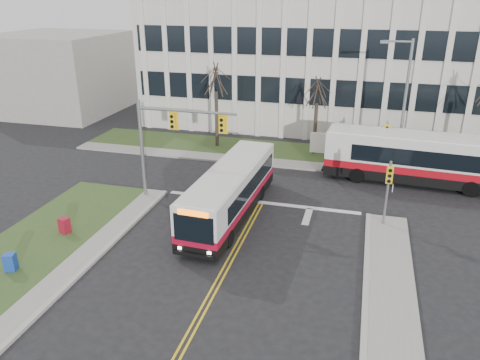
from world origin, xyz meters
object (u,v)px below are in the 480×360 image
Objects in this scene: newspaper_box_blue at (11,263)px; bus_cross at (421,160)px; bus_main at (231,193)px; directory_sign at (320,143)px; newspaper_box_red at (65,226)px; streetlight at (403,99)px.

bus_cross is at bearing 24.23° from newspaper_box_blue.
bus_main is 13.50m from bus_cross.
newspaper_box_blue is (-8.18, -8.30, -0.95)m from bus_main.
directory_sign reaches higher than newspaper_box_blue.
newspaper_box_red is (-7.93, -4.48, -0.95)m from bus_main.
newspaper_box_red is at bearing -147.94° from bus_main.
bus_main is at bearing 29.10° from newspaper_box_blue.
directory_sign reaches higher than newspaper_box_red.
directory_sign is at bearing 70.11° from newspaper_box_red.
streetlight is 9.68× the size of newspaper_box_blue.
directory_sign is 2.11× the size of newspaper_box_red.
bus_cross is 25.10m from newspaper_box_blue.
directory_sign is 19.85m from newspaper_box_red.
bus_main is 11.27× the size of newspaper_box_blue.
bus_main reaches higher than directory_sign.
directory_sign is at bearing 74.22° from bus_main.
newspaper_box_blue is (-17.53, -18.51, -4.72)m from streetlight.
streetlight is 14.34m from bus_main.
newspaper_box_blue is at bearing -77.20° from newspaper_box_red.
streetlight is 9.68× the size of newspaper_box_red.
directory_sign is at bearing 42.45° from newspaper_box_blue.
newspaper_box_blue is at bearing -45.28° from bus_cross.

